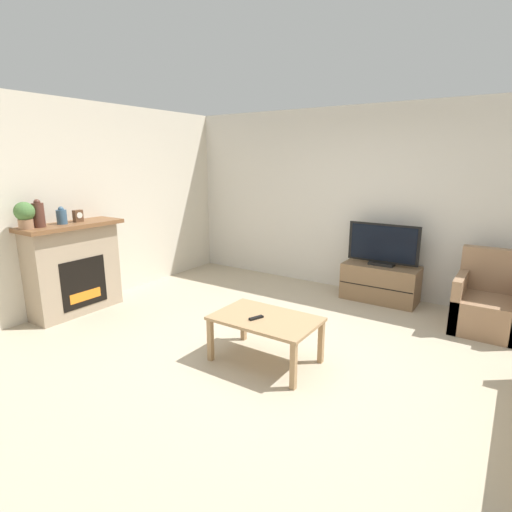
% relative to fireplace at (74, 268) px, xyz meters
% --- Properties ---
extents(ground_plane, '(24.00, 24.00, 0.00)m').
position_rel_fireplace_xyz_m(ground_plane, '(2.93, 0.55, -0.60)').
color(ground_plane, tan).
extents(wall_back, '(12.00, 0.06, 2.70)m').
position_rel_fireplace_xyz_m(wall_back, '(2.93, 2.94, 0.75)').
color(wall_back, beige).
rests_on(wall_back, ground).
extents(wall_left, '(0.06, 12.00, 2.70)m').
position_rel_fireplace_xyz_m(wall_left, '(-0.23, 0.55, 0.75)').
color(wall_left, beige).
rests_on(wall_left, ground).
extents(fireplace, '(0.51, 1.23, 1.18)m').
position_rel_fireplace_xyz_m(fireplace, '(0.00, 0.00, 0.00)').
color(fireplace, tan).
rests_on(fireplace, ground).
extents(mantel_vase_left, '(0.13, 0.13, 0.33)m').
position_rel_fireplace_xyz_m(mantel_vase_left, '(0.02, -0.37, 0.73)').
color(mantel_vase_left, '#512D23').
rests_on(mantel_vase_left, fireplace).
extents(mantel_vase_centre_left, '(0.12, 0.12, 0.22)m').
position_rel_fireplace_xyz_m(mantel_vase_centre_left, '(0.02, -0.09, 0.68)').
color(mantel_vase_centre_left, '#385670').
rests_on(mantel_vase_centre_left, fireplace).
extents(mantel_clock, '(0.08, 0.11, 0.15)m').
position_rel_fireplace_xyz_m(mantel_clock, '(0.02, 0.12, 0.65)').
color(mantel_clock, brown).
rests_on(mantel_clock, fireplace).
extents(potted_plant, '(0.22, 0.22, 0.31)m').
position_rel_fireplace_xyz_m(potted_plant, '(0.02, -0.52, 0.75)').
color(potted_plant, '#936B4C').
rests_on(potted_plant, fireplace).
extents(tv_stand, '(1.02, 0.49, 0.52)m').
position_rel_fireplace_xyz_m(tv_stand, '(3.16, 2.63, -0.34)').
color(tv_stand, brown).
rests_on(tv_stand, ground).
extents(tv, '(0.97, 0.18, 0.58)m').
position_rel_fireplace_xyz_m(tv, '(3.16, 2.63, 0.19)').
color(tv, black).
rests_on(tv, tv_stand).
extents(armchair, '(0.70, 0.76, 0.92)m').
position_rel_fireplace_xyz_m(armchair, '(4.51, 2.32, -0.30)').
color(armchair, '#937051').
rests_on(armchair, ground).
extents(coffee_table, '(1.01, 0.64, 0.46)m').
position_rel_fireplace_xyz_m(coffee_table, '(2.76, 0.24, -0.19)').
color(coffee_table, '#A37F56').
rests_on(coffee_table, ground).
extents(remote, '(0.09, 0.15, 0.02)m').
position_rel_fireplace_xyz_m(remote, '(2.71, 0.16, -0.12)').
color(remote, black).
rests_on(remote, coffee_table).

